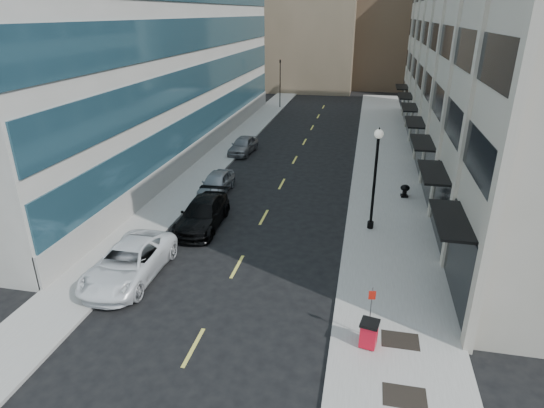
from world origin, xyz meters
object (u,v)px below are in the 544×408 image
at_px(traffic_signal, 280,63).
at_px(trash_bin, 369,333).
at_px(urn_planter, 405,190).
at_px(car_grey_sedan, 243,145).
at_px(car_black_pickup, 203,214).
at_px(lamppost, 375,171).
at_px(car_white_van, 129,262).
at_px(sign_post, 371,305).
at_px(car_silver_sedan, 217,183).

xyz_separation_m(traffic_signal, trash_bin, (11.90, -44.75, -4.99)).
distance_m(traffic_signal, trash_bin, 46.57).
relative_size(traffic_signal, urn_planter, 8.25).
bearing_deg(car_grey_sedan, car_black_pickup, -80.03).
bearing_deg(lamppost, car_grey_sedan, 129.67).
bearing_deg(car_white_van, sign_post, -11.87).
bearing_deg(car_silver_sedan, traffic_signal, 92.83).
distance_m(car_white_van, sign_post, 11.32).
relative_size(trash_bin, sign_post, 0.48).
bearing_deg(car_grey_sedan, lamppost, -46.47).
distance_m(car_white_van, trash_bin, 11.40).
bearing_deg(traffic_signal, sign_post, -74.95).
bearing_deg(car_silver_sedan, car_black_pickup, -80.23).
bearing_deg(trash_bin, sign_post, 101.23).
xyz_separation_m(car_white_van, lamppost, (11.06, 7.49, 2.79)).
height_order(lamppost, sign_post, lamppost).
height_order(traffic_signal, car_black_pickup, traffic_signal).
bearing_deg(lamppost, traffic_signal, 109.03).
xyz_separation_m(car_silver_sedan, urn_planter, (12.69, 1.55, -0.07)).
bearing_deg(car_black_pickup, sign_post, -42.75).
xyz_separation_m(car_silver_sedan, trash_bin, (10.49, -14.05, -0.01)).
relative_size(traffic_signal, trash_bin, 6.52).
bearing_deg(traffic_signal, car_black_pickup, -86.34).
bearing_deg(car_grey_sedan, sign_post, -60.42).
xyz_separation_m(car_white_van, sign_post, (11.06, -2.25, 0.78)).
bearing_deg(urn_planter, car_silver_sedan, -173.05).
bearing_deg(urn_planter, sign_post, -98.29).
xyz_separation_m(sign_post, urn_planter, (2.20, 15.10, -0.94)).
distance_m(lamppost, sign_post, 9.95).
height_order(car_silver_sedan, trash_bin, car_silver_sedan).
height_order(car_white_van, car_black_pickup, car_white_van).
distance_m(trash_bin, lamppost, 10.64).
height_order(car_black_pickup, sign_post, sign_post).
relative_size(car_grey_sedan, urn_planter, 5.19).
xyz_separation_m(car_silver_sedan, sign_post, (10.49, -13.56, 0.86)).
height_order(car_silver_sedan, sign_post, sign_post).
distance_m(car_white_van, car_grey_sedan, 21.00).
distance_m(car_black_pickup, sign_post, 12.71).
relative_size(traffic_signal, lamppost, 1.18).
bearing_deg(sign_post, car_white_van, 160.46).
relative_size(car_grey_sedan, sign_post, 1.97).
relative_size(trash_bin, urn_planter, 1.27).
relative_size(car_grey_sedan, trash_bin, 4.10).
relative_size(traffic_signal, car_grey_sedan, 1.59).
height_order(trash_bin, urn_planter, trash_bin).
relative_size(car_silver_sedan, car_grey_sedan, 0.99).
height_order(car_black_pickup, car_silver_sedan, car_black_pickup).
bearing_deg(traffic_signal, car_white_van, -88.86).
height_order(trash_bin, sign_post, sign_post).
height_order(traffic_signal, trash_bin, traffic_signal).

